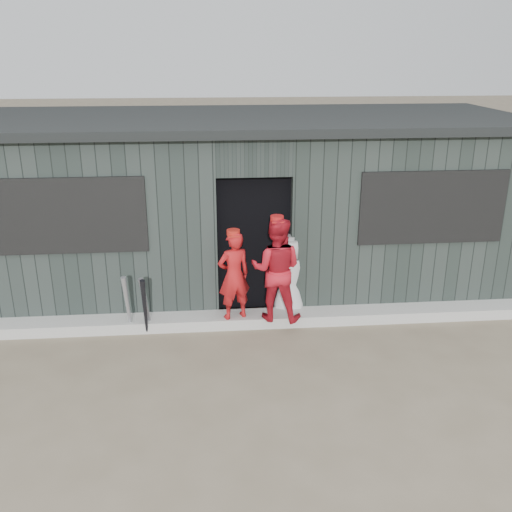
{
  "coord_description": "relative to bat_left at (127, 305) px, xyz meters",
  "views": [
    {
      "loc": [
        -0.61,
        -5.19,
        3.57
      ],
      "look_at": [
        0.0,
        1.8,
        1.0
      ],
      "focal_mm": 40.0,
      "sensor_mm": 36.0,
      "label": 1
    }
  ],
  "objects": [
    {
      "name": "bat_left",
      "position": [
        0.0,
        0.0,
        0.0
      ],
      "size": [
        0.11,
        0.21,
        0.83
      ],
      "primitive_type": "cone",
      "rotation": [
        0.16,
        0.0,
        -0.2
      ],
      "color": "#9C9CA4",
      "rests_on": "ground"
    },
    {
      "name": "player_red_left",
      "position": [
        1.4,
        0.06,
        0.34
      ],
      "size": [
        0.51,
        0.42,
        1.21
      ],
      "primitive_type": "imported",
      "rotation": [
        0.0,
        0.0,
        3.47
      ],
      "color": "#B21518",
      "rests_on": "curb"
    },
    {
      "name": "bat_right",
      "position": [
        0.23,
        -0.1,
        -0.0
      ],
      "size": [
        0.07,
        0.22,
        0.83
      ],
      "primitive_type": "cone",
      "rotation": [
        0.18,
        0.0,
        0.02
      ],
      "color": "black",
      "rests_on": "ground"
    },
    {
      "name": "curb",
      "position": [
        1.69,
        0.13,
        -0.34
      ],
      "size": [
        8.0,
        0.36,
        0.15
      ],
      "primitive_type": "cube",
      "color": "#A8A7A3",
      "rests_on": "ground"
    },
    {
      "name": "player_red_right",
      "position": [
        1.95,
        -0.01,
        0.43
      ],
      "size": [
        0.79,
        0.69,
        1.4
      ],
      "primitive_type": "imported",
      "rotation": [
        0.0,
        0.0,
        2.88
      ],
      "color": "red",
      "rests_on": "curb"
    },
    {
      "name": "dugout",
      "position": [
        1.69,
        1.81,
        0.87
      ],
      "size": [
        8.3,
        3.3,
        2.62
      ],
      "color": "black",
      "rests_on": "ground"
    },
    {
      "name": "ground",
      "position": [
        1.69,
        -1.69,
        -0.42
      ],
      "size": [
        80.0,
        80.0,
        0.0
      ],
      "primitive_type": "plane",
      "color": "brown",
      "rests_on": "ground"
    },
    {
      "name": "bat_mid",
      "position": [
        0.23,
        0.01,
        -0.01
      ],
      "size": [
        0.15,
        0.26,
        0.81
      ],
      "primitive_type": "cone",
      "rotation": [
        0.23,
        0.0,
        -0.36
      ],
      "color": "gray",
      "rests_on": "ground"
    },
    {
      "name": "player_grey_back",
      "position": [
        2.18,
        0.38,
        0.16
      ],
      "size": [
        0.6,
        0.43,
        1.15
      ],
      "primitive_type": "imported",
      "rotation": [
        0.0,
        0.0,
        3.03
      ],
      "color": "silver",
      "rests_on": "ground"
    }
  ]
}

